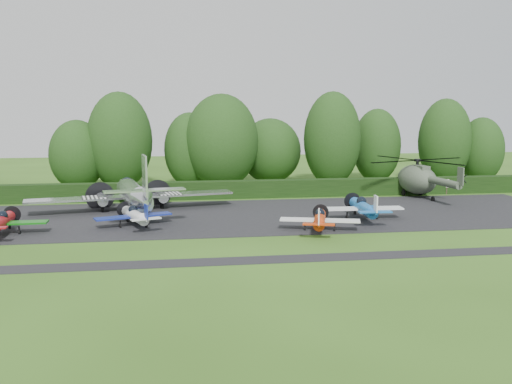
{
  "coord_description": "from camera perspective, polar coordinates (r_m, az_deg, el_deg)",
  "views": [
    {
      "loc": [
        -4.04,
        -43.15,
        10.27
      ],
      "look_at": [
        3.58,
        8.67,
        2.5
      ],
      "focal_mm": 40.0,
      "sensor_mm": 36.0,
      "label": 1
    }
  ],
  "objects": [
    {
      "name": "light_plane_red",
      "position": [
        50.35,
        -24.16,
        -2.78
      ],
      "size": [
        7.02,
        7.38,
        2.7
      ],
      "rotation": [
        0.0,
        0.0,
        -0.02
      ],
      "color": "maroon",
      "rests_on": "ground"
    },
    {
      "name": "ground",
      "position": [
        44.54,
        -2.95,
        -4.9
      ],
      "size": [
        160.0,
        160.0,
        0.0
      ],
      "primitive_type": "plane",
      "color": "#2E5016",
      "rests_on": "ground"
    },
    {
      "name": "tree_6",
      "position": [
        84.05,
        21.58,
        3.9
      ],
      "size": [
        6.11,
        6.11,
        8.99
      ],
      "color": "black",
      "rests_on": "ground"
    },
    {
      "name": "tree_1",
      "position": [
        72.88,
        -3.45,
        5.08
      ],
      "size": [
        9.39,
        9.39,
        12.05
      ],
      "color": "black",
      "rests_on": "ground"
    },
    {
      "name": "apron",
      "position": [
        54.29,
        -3.95,
        -2.48
      ],
      "size": [
        70.0,
        18.0,
        0.01
      ],
      "primitive_type": "cube",
      "color": "black",
      "rests_on": "ground"
    },
    {
      "name": "tree_10",
      "position": [
        78.19,
        1.43,
        4.15
      ],
      "size": [
        8.38,
        8.38,
        8.86
      ],
      "color": "black",
      "rests_on": "ground"
    },
    {
      "name": "tree_3",
      "position": [
        74.87,
        -17.44,
        3.55
      ],
      "size": [
        6.89,
        6.89,
        8.8
      ],
      "color": "black",
      "rests_on": "ground"
    },
    {
      "name": "tree_5",
      "position": [
        80.61,
        11.98,
        4.55
      ],
      "size": [
        6.59,
        6.59,
        10.15
      ],
      "color": "black",
      "rests_on": "ground"
    },
    {
      "name": "helicopter",
      "position": [
        68.55,
        15.82,
        1.49
      ],
      "size": [
        13.62,
        15.94,
        4.39
      ],
      "rotation": [
        0.0,
        0.0,
        -0.09
      ],
      "color": "#3D4938",
      "rests_on": "ground"
    },
    {
      "name": "tree_0",
      "position": [
        81.72,
        18.34,
        4.84
      ],
      "size": [
        7.06,
        7.06,
        11.52
      ],
      "color": "black",
      "rests_on": "ground"
    },
    {
      "name": "light_plane_white",
      "position": [
        50.37,
        -12.01,
        -2.28
      ],
      "size": [
        6.64,
        6.98,
        2.55
      ],
      "rotation": [
        0.0,
        0.0,
        -0.35
      ],
      "color": "silver",
      "rests_on": "ground"
    },
    {
      "name": "hedgerow",
      "position": [
        65.1,
        -4.7,
        -0.67
      ],
      "size": [
        90.0,
        1.6,
        2.0
      ],
      "primitive_type": "cube",
      "color": "black",
      "rests_on": "ground"
    },
    {
      "name": "light_plane_orange",
      "position": [
        47.78,
        6.38,
        -2.72
      ],
      "size": [
        6.68,
        7.02,
        2.57
      ],
      "rotation": [
        0.0,
        0.0,
        0.28
      ],
      "color": "red",
      "rests_on": "ground"
    },
    {
      "name": "tree_4",
      "position": [
        74.39,
        -6.63,
        4.19
      ],
      "size": [
        6.59,
        6.59,
        9.69
      ],
      "color": "black",
      "rests_on": "ground"
    },
    {
      "name": "sign_board",
      "position": [
        72.66,
        19.48,
        0.8
      ],
      "size": [
        3.23,
        0.12,
        1.82
      ],
      "rotation": [
        0.0,
        0.0,
        -0.21
      ],
      "color": "#3F3326",
      "rests_on": "ground"
    },
    {
      "name": "transport_plane",
      "position": [
        57.01,
        -12.16,
        -0.28
      ],
      "size": [
        20.35,
        15.6,
        6.52
      ],
      "rotation": [
        0.0,
        0.0,
        -0.19
      ],
      "color": "silver",
      "rests_on": "ground"
    },
    {
      "name": "tree_8",
      "position": [
        75.72,
        7.63,
        5.27
      ],
      "size": [
        7.47,
        7.47,
        12.4
      ],
      "color": "black",
      "rests_on": "ground"
    },
    {
      "name": "taxiway_verge",
      "position": [
        38.76,
        -2.1,
        -6.93
      ],
      "size": [
        70.0,
        2.0,
        0.0
      ],
      "primitive_type": "cube",
      "color": "black",
      "rests_on": "ground"
    },
    {
      "name": "light_plane_blue",
      "position": [
        53.11,
        10.66,
        -1.52
      ],
      "size": [
        7.62,
        8.02,
        2.93
      ],
      "rotation": [
        0.0,
        0.0,
        0.05
      ],
      "color": "#1C62AD",
      "rests_on": "ground"
    },
    {
      "name": "tree_7",
      "position": [
        74.2,
        -13.48,
        5.01
      ],
      "size": [
        8.17,
        8.17,
        12.29
      ],
      "color": "black",
      "rests_on": "ground"
    }
  ]
}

